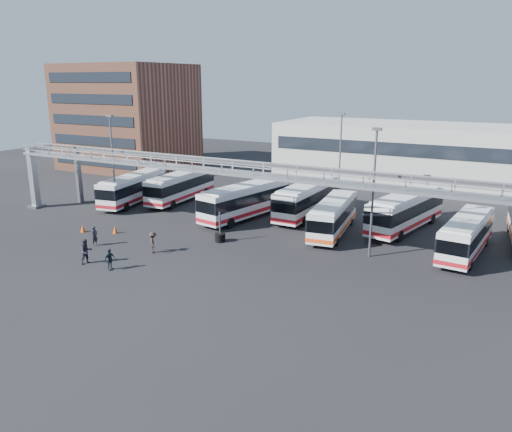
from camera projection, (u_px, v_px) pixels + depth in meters
The scene contains 21 objects.
ground at pixel (195, 258), 39.53m from camera, with size 140.00×140.00×0.00m, color black.
gantry at pixel (233, 177), 43.04m from camera, with size 51.40×5.15×7.10m.
apartment_building at pixel (128, 117), 78.55m from camera, with size 18.00×15.00×16.00m, color brown.
warehouse at pixel (439, 156), 65.04m from camera, with size 42.00×14.00×8.00m, color #9E9E99.
light_pole_left at pixel (113, 158), 52.20m from camera, with size 0.70×0.35×10.21m.
light_pole_mid at pixel (373, 186), 38.37m from camera, with size 0.70×0.35×10.21m.
light_pole_back at pixel (340, 154), 54.77m from camera, with size 0.70×0.35×10.21m.
bus_1 at pixel (133, 188), 56.60m from camera, with size 4.42×11.13×3.30m.
bus_2 at pixel (181, 186), 57.60m from camera, with size 3.26×11.13×3.34m.
bus_4 at pixel (245, 200), 50.41m from camera, with size 4.72×11.74×3.48m.
bus_5 at pixel (308, 198), 51.17m from camera, with size 2.78×11.44×3.47m.
bus_6 at pixel (333, 215), 45.42m from camera, with size 3.73×10.53×3.13m.
bus_7 at pixel (406, 210), 46.49m from camera, with size 4.92×11.76×3.48m.
bus_8 at pixel (466, 234), 39.85m from camera, with size 3.22×10.48×3.13m.
pedestrian_a at pixel (95, 236), 42.30m from camera, with size 0.62×0.41×1.71m, color black.
pedestrian_b at pixel (86, 251), 38.12m from camera, with size 0.95×0.74×1.95m, color #27212D.
pedestrian_c at pixel (153, 242), 40.53m from camera, with size 1.14×0.66×1.77m, color #2F1F1F.
pedestrian_d at pixel (110, 259), 36.90m from camera, with size 0.96×0.40×1.63m, color #18242B.
cone_left at pixel (83, 228), 46.20m from camera, with size 0.47×0.47×0.74m, color #DD450C.
cone_right at pixel (115, 229), 45.84m from camera, with size 0.46×0.46×0.73m, color #DD450C.
tire_stack at pixel (220, 237), 43.46m from camera, with size 0.93×0.93×2.67m.
Camera 1 is at (22.14, -30.33, 13.66)m, focal length 35.00 mm.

